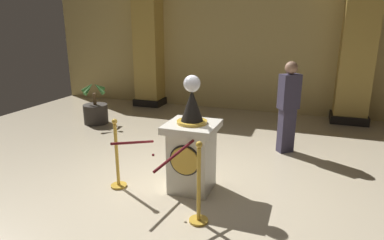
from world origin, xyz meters
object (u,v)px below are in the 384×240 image
Objects in this scene: potted_palm_left at (96,112)px; bystander_guest at (288,105)px; pedestal_clock at (192,148)px; stanchion_near at (117,164)px; stanchion_far at (199,195)px.

potted_palm_left is 0.60× the size of bystander_guest.
pedestal_clock reaches higher than potted_palm_left.
stanchion_near is 3.28m from bystander_guest.
stanchion_far is at bearing -18.40° from stanchion_near.
pedestal_clock is 1.60× the size of stanchion_near.
pedestal_clock is 1.61× the size of stanchion_far.
bystander_guest reaches higher than stanchion_near.
stanchion_far is (1.43, -0.48, -0.00)m from stanchion_near.
stanchion_near is at bearing -164.28° from pedestal_clock.
pedestal_clock is at bearing -35.70° from potted_palm_left.
stanchion_near is 1.01× the size of stanchion_far.
pedestal_clock is 0.99× the size of bystander_guest.
stanchion_near is at bearing 161.60° from stanchion_far.
potted_palm_left is (-3.75, 3.21, -0.08)m from stanchion_far.
potted_palm_left is at bearing 130.29° from stanchion_near.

